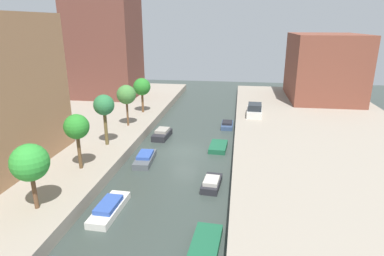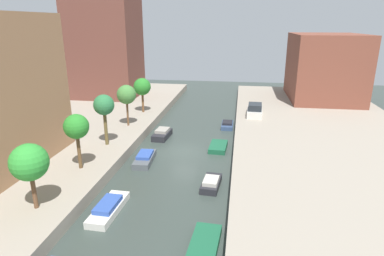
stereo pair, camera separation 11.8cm
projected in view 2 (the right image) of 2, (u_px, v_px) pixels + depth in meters
The scene contains 18 objects.
ground_plane at pixel (184, 152), 33.36m from camera, with size 84.00×84.00×0.00m, color #333D38.
quay_left at pixel (47, 139), 35.32m from camera, with size 20.00×64.00×1.00m, color gray.
quay_right at pixel (340, 155), 31.10m from camera, with size 20.00×64.00×1.00m, color gray.
apartment_tower_far at pixel (103, 19), 50.45m from camera, with size 10.00×8.54×24.06m, color brown.
low_block_right at pixel (324, 67), 50.48m from camera, with size 10.00×13.28×9.86m, color brown.
street_tree_0 at pixel (29, 163), 20.46m from camera, with size 2.38×2.38×4.41m.
street_tree_1 at pixel (76, 127), 26.18m from camera, with size 2.01×2.01×4.61m.
street_tree_2 at pixel (104, 106), 31.30m from camera, with size 1.98×1.98×5.01m.
street_tree_3 at pixel (126, 95), 37.36m from camera, with size 2.19×2.19×4.77m.
street_tree_4 at pixel (142, 87), 43.18m from camera, with size 2.26×2.26×4.57m.
parked_car at pixel (255, 110), 42.36m from camera, with size 2.08×4.25×1.60m.
moored_boat_left_1 at pixel (108, 208), 22.60m from camera, with size 1.60×4.40×0.82m.
moored_boat_left_2 at pixel (145, 158), 30.80m from camera, with size 1.71×4.04×0.83m.
moored_boat_left_3 at pixel (162, 134), 37.23m from camera, with size 1.76×3.41×0.99m.
moored_boat_right_1 at pixel (203, 249), 18.63m from camera, with size 1.86×4.52×0.50m.
moored_boat_right_2 at pixel (211, 183), 26.07m from camera, with size 1.55×3.10×0.83m.
moored_boat_right_3 at pixel (218, 147), 33.95m from camera, with size 1.83×3.29×0.49m.
moored_boat_right_4 at pixel (227, 125), 41.01m from camera, with size 1.42×3.17×0.74m.
Camera 2 is at (5.40, -30.55, 12.53)m, focal length 30.76 mm.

